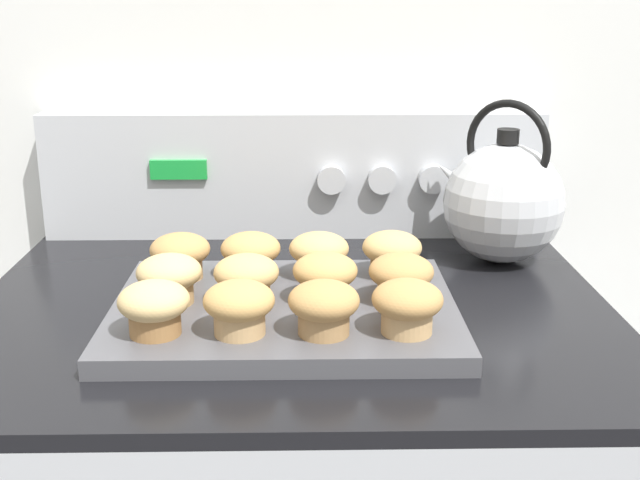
% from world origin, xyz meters
% --- Properties ---
extents(wall_back, '(8.00, 0.05, 2.40)m').
position_xyz_m(wall_back, '(0.00, 0.68, 1.20)').
color(wall_back, silver).
rests_on(wall_back, ground_plane).
extents(control_panel, '(0.77, 0.07, 0.19)m').
position_xyz_m(control_panel, '(0.00, 0.62, 1.03)').
color(control_panel, '#B7BABF').
rests_on(control_panel, stove_range).
extents(muffin_pan, '(0.40, 0.31, 0.02)m').
position_xyz_m(muffin_pan, '(-0.01, 0.27, 0.95)').
color(muffin_pan, '#4C4C51').
rests_on(muffin_pan, stove_range).
extents(muffin_r0_c0, '(0.07, 0.07, 0.06)m').
position_xyz_m(muffin_r0_c0, '(-0.14, 0.18, 0.99)').
color(muffin_r0_c0, olive).
rests_on(muffin_r0_c0, muffin_pan).
extents(muffin_r0_c1, '(0.07, 0.07, 0.06)m').
position_xyz_m(muffin_r0_c1, '(-0.05, 0.18, 0.99)').
color(muffin_r0_c1, tan).
rests_on(muffin_r0_c1, muffin_pan).
extents(muffin_r0_c2, '(0.07, 0.07, 0.06)m').
position_xyz_m(muffin_r0_c2, '(0.04, 0.18, 0.99)').
color(muffin_r0_c2, '#A37A4C').
rests_on(muffin_r0_c2, muffin_pan).
extents(muffin_r0_c3, '(0.07, 0.07, 0.06)m').
position_xyz_m(muffin_r0_c3, '(0.12, 0.18, 0.99)').
color(muffin_r0_c3, tan).
rests_on(muffin_r0_c3, muffin_pan).
extents(muffin_r1_c0, '(0.07, 0.07, 0.06)m').
position_xyz_m(muffin_r1_c0, '(-0.14, 0.27, 0.99)').
color(muffin_r1_c0, tan).
rests_on(muffin_r1_c0, muffin_pan).
extents(muffin_r1_c1, '(0.07, 0.07, 0.06)m').
position_xyz_m(muffin_r1_c1, '(-0.05, 0.27, 0.99)').
color(muffin_r1_c1, tan).
rests_on(muffin_r1_c1, muffin_pan).
extents(muffin_r1_c2, '(0.07, 0.07, 0.06)m').
position_xyz_m(muffin_r1_c2, '(0.04, 0.28, 0.99)').
color(muffin_r1_c2, tan).
rests_on(muffin_r1_c2, muffin_pan).
extents(muffin_r1_c3, '(0.07, 0.07, 0.06)m').
position_xyz_m(muffin_r1_c3, '(0.13, 0.27, 0.99)').
color(muffin_r1_c3, tan).
rests_on(muffin_r1_c3, muffin_pan).
extents(muffin_r2_c0, '(0.07, 0.07, 0.06)m').
position_xyz_m(muffin_r2_c0, '(-0.14, 0.36, 0.99)').
color(muffin_r2_c0, tan).
rests_on(muffin_r2_c0, muffin_pan).
extents(muffin_r2_c1, '(0.07, 0.07, 0.06)m').
position_xyz_m(muffin_r2_c1, '(-0.05, 0.36, 0.99)').
color(muffin_r2_c1, olive).
rests_on(muffin_r2_c1, muffin_pan).
extents(muffin_r2_c2, '(0.07, 0.07, 0.06)m').
position_xyz_m(muffin_r2_c2, '(0.03, 0.36, 0.99)').
color(muffin_r2_c2, '#A37A4C').
rests_on(muffin_r2_c2, muffin_pan).
extents(muffin_r2_c3, '(0.07, 0.07, 0.06)m').
position_xyz_m(muffin_r2_c3, '(0.13, 0.36, 0.99)').
color(muffin_r2_c3, olive).
rests_on(muffin_r2_c3, muffin_pan).
extents(tea_kettle, '(0.18, 0.18, 0.23)m').
position_xyz_m(tea_kettle, '(0.29, 0.49, 1.03)').
color(tea_kettle, silver).
rests_on(tea_kettle, stove_range).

